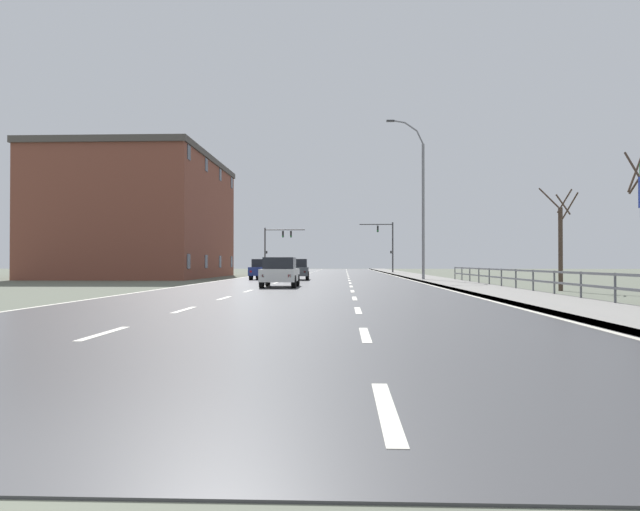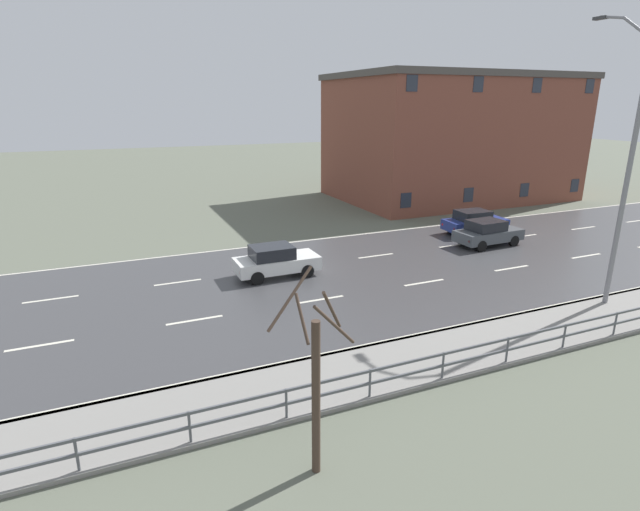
# 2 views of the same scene
# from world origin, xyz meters

# --- Properties ---
(ground_plane) EXTENTS (160.00, 160.00, 0.12)m
(ground_plane) POSITION_xyz_m (0.00, 48.00, -0.06)
(ground_plane) COLOR #5B6051
(guardrail) EXTENTS (0.07, 35.57, 1.00)m
(guardrail) POSITION_xyz_m (9.85, 22.24, 0.71)
(guardrail) COLOR #515459
(guardrail) RESTS_ON ground
(street_lamp_midground) EXTENTS (2.71, 0.24, 11.56)m
(street_lamp_midground) POSITION_xyz_m (7.43, 39.90, 5.64)
(street_lamp_midground) COLOR slate
(street_lamp_midground) RESTS_ON ground
(car_mid_centre) EXTENTS (1.98, 4.18, 1.57)m
(car_mid_centre) POSITION_xyz_m (-1.59, 41.58, 0.80)
(car_mid_centre) COLOR #474C51
(car_mid_centre) RESTS_ON ground
(car_distant) EXTENTS (2.01, 4.19, 1.57)m
(car_distant) POSITION_xyz_m (-4.13, 42.71, 0.80)
(car_distant) COLOR navy
(car_distant) RESTS_ON ground
(car_near_left) EXTENTS (1.86, 4.11, 1.57)m
(car_near_left) POSITION_xyz_m (-1.39, 28.22, 0.80)
(car_near_left) COLOR silver
(car_near_left) RESTS_ON ground
(brick_building) EXTENTS (13.12, 19.80, 10.59)m
(brick_building) POSITION_xyz_m (-16.01, 49.43, 5.30)
(brick_building) COLOR brown
(brick_building) RESTS_ON ground
(bare_tree_mid) EXTENTS (1.63, 1.74, 4.78)m
(bare_tree_mid) POSITION_xyz_m (11.89, 24.78, 2.24)
(bare_tree_mid) COLOR #423328
(bare_tree_mid) RESTS_ON ground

